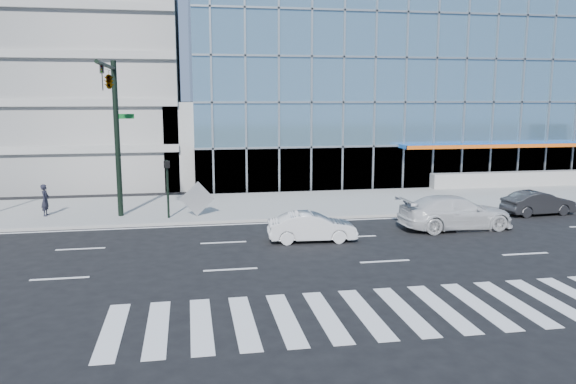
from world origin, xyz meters
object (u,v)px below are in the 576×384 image
at_px(ped_signal_post, 167,180).
at_px(tilted_panel, 197,199).
at_px(traffic_signal, 112,100).
at_px(white_suv, 455,212).
at_px(dark_sedan, 538,203).
at_px(pedestrian, 45,200).
at_px(white_sedan, 312,227).

xyz_separation_m(ped_signal_post, tilted_panel, (1.50, 0.27, -1.07)).
xyz_separation_m(traffic_signal, white_suv, (16.26, -3.87, -5.36)).
relative_size(traffic_signal, tilted_panel, 6.15).
bearing_deg(dark_sedan, pedestrian, 77.04).
height_order(ped_signal_post, pedestrian, ped_signal_post).
height_order(dark_sedan, tilted_panel, tilted_panel).
distance_m(traffic_signal, tilted_panel, 6.51).
xyz_separation_m(ped_signal_post, white_sedan, (6.38, -5.35, -1.50)).
xyz_separation_m(dark_sedan, pedestrian, (-26.13, 3.68, 0.34)).
xyz_separation_m(traffic_signal, pedestrian, (-3.87, 2.11, -5.18)).
bearing_deg(white_suv, dark_sedan, -71.06).
height_order(white_sedan, dark_sedan, dark_sedan).
relative_size(ped_signal_post, white_sedan, 0.77).
relative_size(white_suv, white_sedan, 1.43).
xyz_separation_m(white_suv, tilted_panel, (-12.26, 4.51, 0.26)).
bearing_deg(pedestrian, white_sedan, -113.82).
bearing_deg(pedestrian, white_suv, -101.29).
bearing_deg(ped_signal_post, dark_sedan, -5.62).
relative_size(white_sedan, dark_sedan, 0.99).
height_order(traffic_signal, ped_signal_post, traffic_signal).
bearing_deg(traffic_signal, white_suv, -13.39).
distance_m(traffic_signal, dark_sedan, 22.98).
height_order(ped_signal_post, tilted_panel, ped_signal_post).
relative_size(traffic_signal, pedestrian, 4.77).
distance_m(white_suv, white_sedan, 7.46).
bearing_deg(ped_signal_post, traffic_signal, -171.48).
height_order(white_sedan, pedestrian, pedestrian).
bearing_deg(white_sedan, pedestrian, 64.49).
height_order(traffic_signal, dark_sedan, traffic_signal).
height_order(white_sedan, tilted_panel, tilted_panel).
xyz_separation_m(traffic_signal, tilted_panel, (3.99, 0.64, -5.10)).
distance_m(ped_signal_post, dark_sedan, 19.91).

